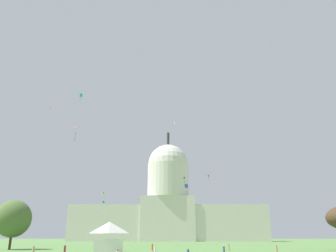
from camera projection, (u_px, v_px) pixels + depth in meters
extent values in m
cube|color=beige|center=(120.00, 223.00, 220.97)|extent=(61.60, 21.12, 21.91)
cube|color=beige|center=(217.00, 223.00, 219.63)|extent=(61.60, 21.12, 21.91)
cube|color=beige|center=(168.00, 219.00, 221.08)|extent=(33.60, 23.23, 27.10)
cylinder|color=beige|center=(168.00, 181.00, 228.36)|extent=(26.88, 26.88, 21.39)
sphere|color=beige|center=(168.00, 165.00, 231.57)|extent=(26.49, 26.49, 26.49)
cylinder|color=#2D3833|center=(168.00, 139.00, 236.86)|extent=(1.80, 1.80, 8.75)
cube|color=white|center=(109.00, 246.00, 73.22)|extent=(6.21, 5.35, 2.70)
pyramid|color=white|center=(109.00, 228.00, 74.34)|extent=(6.52, 5.62, 2.36)
cylinder|color=#42301E|center=(10.00, 240.00, 89.97)|extent=(0.62, 0.62, 4.83)
ellipsoid|color=#4C6633|center=(13.00, 218.00, 91.55)|extent=(12.32, 12.50, 9.58)
sphere|color=tan|center=(153.00, 251.00, 42.18)|extent=(0.24, 0.24, 0.23)
cylinder|color=maroon|center=(65.00, 250.00, 69.52)|extent=(0.49, 0.49, 1.44)
sphere|color=brown|center=(65.00, 245.00, 69.77)|extent=(0.30, 0.30, 0.25)
cylinder|color=orange|center=(152.00, 248.00, 81.95)|extent=(0.56, 0.56, 1.47)
sphere|color=#A37556|center=(152.00, 244.00, 82.20)|extent=(0.29, 0.29, 0.24)
sphere|color=#A37556|center=(188.00, 249.00, 54.15)|extent=(0.28, 0.28, 0.23)
cylinder|color=tan|center=(33.00, 251.00, 67.37)|extent=(0.62, 0.62, 1.32)
sphere|color=#A37556|center=(34.00, 246.00, 67.60)|extent=(0.32, 0.32, 0.25)
sphere|color=brown|center=(118.00, 250.00, 45.51)|extent=(0.30, 0.30, 0.25)
cylinder|color=tan|center=(229.00, 248.00, 81.90)|extent=(0.51, 0.51, 1.44)
sphere|color=#A37556|center=(229.00, 244.00, 82.14)|extent=(0.31, 0.31, 0.22)
cylinder|color=silver|center=(155.00, 249.00, 72.73)|extent=(0.40, 0.40, 1.40)
sphere|color=tan|center=(155.00, 245.00, 72.97)|extent=(0.28, 0.28, 0.24)
cylinder|color=#3D5684|center=(224.00, 251.00, 61.64)|extent=(0.49, 0.49, 1.55)
sphere|color=beige|center=(224.00, 246.00, 61.91)|extent=(0.29, 0.29, 0.21)
cylinder|color=tan|center=(277.00, 251.00, 64.85)|extent=(0.41, 0.41, 1.45)
sphere|color=brown|center=(276.00, 246.00, 65.11)|extent=(0.25, 0.25, 0.25)
pyramid|color=yellow|center=(155.00, 154.00, 137.01)|extent=(1.54, 1.74, 0.27)
cylinder|color=#8CD133|center=(154.00, 160.00, 136.10)|extent=(0.11, 0.40, 2.97)
cube|color=blue|center=(186.00, 186.00, 87.90)|extent=(0.90, 0.51, 1.03)
cylinder|color=green|center=(186.00, 193.00, 87.38)|extent=(0.23, 0.34, 2.48)
cube|color=purple|center=(50.00, 108.00, 102.61)|extent=(0.56, 0.70, 0.96)
cube|color=white|center=(176.00, 123.00, 141.07)|extent=(1.24, 1.18, 0.75)
cube|color=white|center=(176.00, 122.00, 141.28)|extent=(1.24, 1.18, 0.75)
pyramid|color=pink|center=(75.00, 129.00, 64.61)|extent=(1.08, 0.69, 0.31)
cylinder|color=blue|center=(75.00, 136.00, 64.50)|extent=(0.23, 0.22, 1.73)
cube|color=green|center=(103.00, 202.00, 140.52)|extent=(0.82, 1.00, 1.01)
cylinder|color=#33BCDB|center=(103.00, 206.00, 140.00)|extent=(0.11, 0.13, 2.59)
cube|color=#8CD133|center=(103.00, 193.00, 169.63)|extent=(1.35, 1.35, 0.46)
cube|color=#8CD133|center=(103.00, 192.00, 169.79)|extent=(1.35, 1.35, 0.46)
pyramid|color=#D1339E|center=(226.00, 208.00, 175.70)|extent=(1.21, 1.77, 0.39)
cube|color=teal|center=(81.00, 96.00, 145.38)|extent=(1.49, 1.49, 0.54)
cube|color=teal|center=(81.00, 94.00, 145.61)|extent=(1.49, 1.49, 0.54)
cylinder|color=teal|center=(80.00, 99.00, 144.92)|extent=(0.37, 0.37, 2.56)
cube|color=black|center=(184.00, 178.00, 190.90)|extent=(0.80, 0.22, 0.80)
cylinder|color=black|center=(184.00, 181.00, 190.45)|extent=(0.08, 0.19, 2.31)
cube|color=red|center=(208.00, 176.00, 166.99)|extent=(0.82, 0.81, 0.33)
cube|color=red|center=(208.00, 175.00, 167.12)|extent=(0.82, 0.81, 0.33)
cylinder|color=red|center=(209.00, 179.00, 166.59)|extent=(0.21, 0.13, 2.35)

